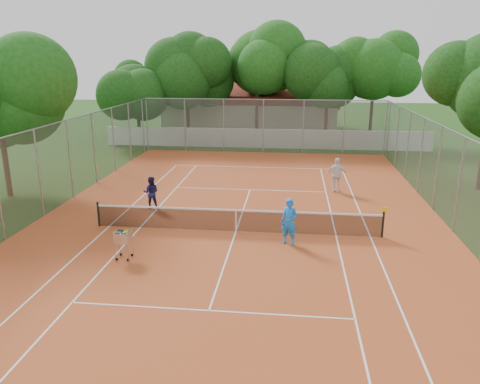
# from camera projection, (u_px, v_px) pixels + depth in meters

# --- Properties ---
(ground) EXTENTS (120.00, 120.00, 0.00)m
(ground) POSITION_uv_depth(u_px,v_px,m) (236.00, 232.00, 19.51)
(ground) COLOR #183A10
(ground) RESTS_ON ground
(court_pad) EXTENTS (18.00, 34.00, 0.02)m
(court_pad) POSITION_uv_depth(u_px,v_px,m) (236.00, 232.00, 19.51)
(court_pad) COLOR #B14D22
(court_pad) RESTS_ON ground
(court_lines) EXTENTS (10.98, 23.78, 0.01)m
(court_lines) POSITION_uv_depth(u_px,v_px,m) (236.00, 231.00, 19.50)
(court_lines) COLOR white
(court_lines) RESTS_ON court_pad
(tennis_net) EXTENTS (11.88, 0.10, 0.98)m
(tennis_net) POSITION_uv_depth(u_px,v_px,m) (236.00, 220.00, 19.37)
(tennis_net) COLOR black
(tennis_net) RESTS_ON court_pad
(perimeter_fence) EXTENTS (18.00, 34.00, 4.00)m
(perimeter_fence) POSITION_uv_depth(u_px,v_px,m) (236.00, 186.00, 18.95)
(perimeter_fence) COLOR slate
(perimeter_fence) RESTS_ON ground
(boundary_wall) EXTENTS (26.00, 0.30, 1.50)m
(boundary_wall) POSITION_uv_depth(u_px,v_px,m) (265.00, 138.00, 37.44)
(boundary_wall) COLOR white
(boundary_wall) RESTS_ON ground
(clubhouse) EXTENTS (16.40, 9.00, 4.40)m
(clubhouse) POSITION_uv_depth(u_px,v_px,m) (251.00, 107.00, 46.80)
(clubhouse) COLOR beige
(clubhouse) RESTS_ON ground
(tropical_trees) EXTENTS (29.00, 19.00, 10.00)m
(tropical_trees) POSITION_uv_depth(u_px,v_px,m) (268.00, 82.00, 39.12)
(tropical_trees) COLOR #0F370D
(tropical_trees) RESTS_ON ground
(player_near) EXTENTS (0.77, 0.62, 1.82)m
(player_near) POSITION_uv_depth(u_px,v_px,m) (289.00, 222.00, 17.96)
(player_near) COLOR #1B7BE9
(player_near) RESTS_ON court_pad
(player_far_left) EXTENTS (0.83, 0.69, 1.56)m
(player_far_left) POSITION_uv_depth(u_px,v_px,m) (151.00, 192.00, 22.32)
(player_far_left) COLOR #181848
(player_far_left) RESTS_ON court_pad
(player_far_right) EXTENTS (1.15, 0.62, 1.86)m
(player_far_right) POSITION_uv_depth(u_px,v_px,m) (337.00, 175.00, 24.99)
(player_far_right) COLOR white
(player_far_right) RESTS_ON court_pad
(ball_hopper) EXTENTS (0.60, 0.60, 1.13)m
(ball_hopper) POSITION_uv_depth(u_px,v_px,m) (123.00, 244.00, 16.70)
(ball_hopper) COLOR #B7B7BE
(ball_hopper) RESTS_ON court_pad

